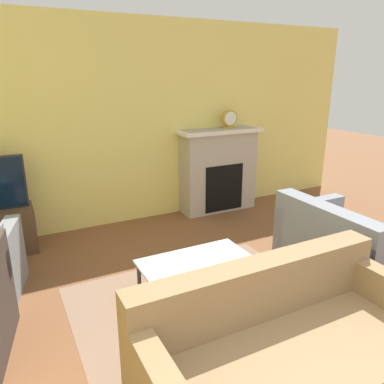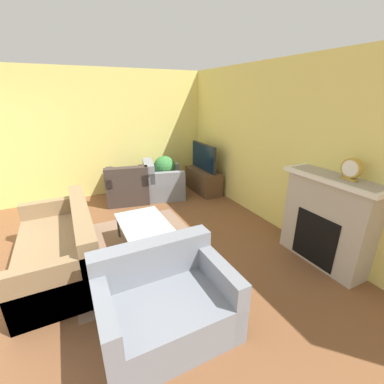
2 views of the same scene
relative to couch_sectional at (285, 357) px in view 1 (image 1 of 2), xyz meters
The scene contains 7 objects.
wall_back 3.57m from the couch_sectional, 92.76° to the left, with size 7.87×0.06×2.70m.
area_rug 1.07m from the couch_sectional, 90.62° to the left, with size 2.20×1.87×0.00m.
fireplace 3.51m from the couch_sectional, 66.04° to the left, with size 1.26×0.42×1.23m.
couch_sectional is the anchor object (origin of this frame).
couch_loveseat 1.73m from the couch_sectional, 30.17° to the left, with size 0.89×1.23×0.82m.
coffee_table 1.12m from the couch_sectional, 90.56° to the left, with size 1.00×0.67×0.41m.
mantel_clock 3.72m from the couch_sectional, 63.60° to the left, with size 0.23×0.07×0.26m.
Camera 1 is at (-1.24, -0.39, 1.99)m, focal length 35.00 mm.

